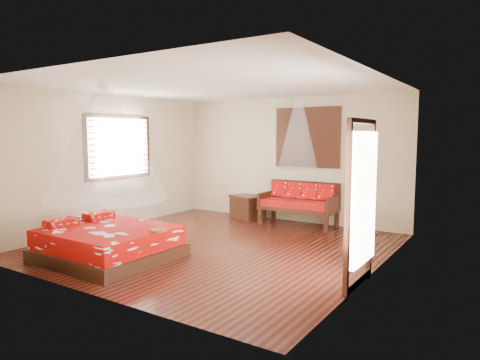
# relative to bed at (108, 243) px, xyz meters

# --- Properties ---
(room) EXTENTS (5.54, 5.54, 2.84)m
(room) POSITION_rel_bed_xyz_m (0.97, 1.60, 1.15)
(room) COLOR black
(room) RESTS_ON ground
(bed) EXTENTS (1.91, 1.73, 0.63)m
(bed) POSITION_rel_bed_xyz_m (0.00, 0.00, 0.00)
(bed) COLOR black
(bed) RESTS_ON floor
(daybed) EXTENTS (1.65, 0.73, 0.94)m
(daybed) POSITION_rel_bed_xyz_m (1.45, 3.97, 0.27)
(daybed) COLOR black
(daybed) RESTS_ON floor
(storage_chest) EXTENTS (0.93, 0.80, 0.54)m
(storage_chest) POSITION_rel_bed_xyz_m (0.07, 4.05, 0.02)
(storage_chest) COLOR black
(storage_chest) RESTS_ON floor
(shutter_panel) EXTENTS (1.52, 0.06, 1.32)m
(shutter_panel) POSITION_rel_bed_xyz_m (1.45, 4.32, 1.65)
(shutter_panel) COLOR black
(shutter_panel) RESTS_ON wall_back
(window_left) EXTENTS (0.10, 1.74, 1.34)m
(window_left) POSITION_rel_bed_xyz_m (-1.74, 1.80, 1.45)
(window_left) COLOR black
(window_left) RESTS_ON wall_left
(glazed_door) EXTENTS (0.08, 1.02, 2.16)m
(glazed_door) POSITION_rel_bed_xyz_m (3.69, 1.00, 0.82)
(glazed_door) COLOR black
(glazed_door) RESTS_ON floor
(wine_tray) EXTENTS (0.26, 0.26, 0.21)m
(wine_tray) POSITION_rel_bed_xyz_m (0.84, 0.26, 0.31)
(wine_tray) COLOR brown
(wine_tray) RESTS_ON bed
(mosquito_net_main) EXTENTS (1.86, 1.86, 1.80)m
(mosquito_net_main) POSITION_rel_bed_xyz_m (0.01, -0.00, 1.60)
(mosquito_net_main) COLOR white
(mosquito_net_main) RESTS_ON ceiling
(mosquito_net_daybed) EXTENTS (0.85, 0.85, 1.50)m
(mosquito_net_daybed) POSITION_rel_bed_xyz_m (1.45, 3.85, 1.75)
(mosquito_net_daybed) COLOR white
(mosquito_net_daybed) RESTS_ON ceiling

